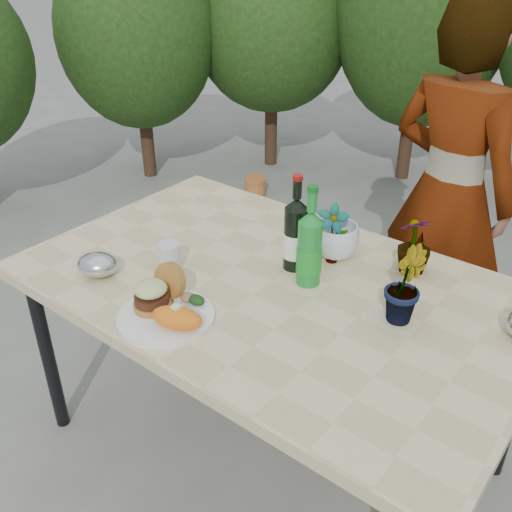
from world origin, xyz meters
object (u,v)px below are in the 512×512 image
Objects in this scene: patio_table at (271,296)px; dinner_plate at (166,317)px; wine_bottle at (295,235)px; person at (448,194)px.

dinner_plate is (-0.12, -0.35, 0.06)m from patio_table.
dinner_plate is at bearing -129.42° from wine_bottle.
wine_bottle reaches higher than dinner_plate.
wine_bottle is at bearing 75.03° from dinner_plate.
dinner_plate is 0.49m from wine_bottle.
person is at bearing 77.99° from patio_table.
dinner_plate is at bearing -108.76° from patio_table.
person is (0.20, 0.94, 0.09)m from patio_table.
person reaches higher than dinner_plate.
wine_bottle reaches higher than patio_table.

